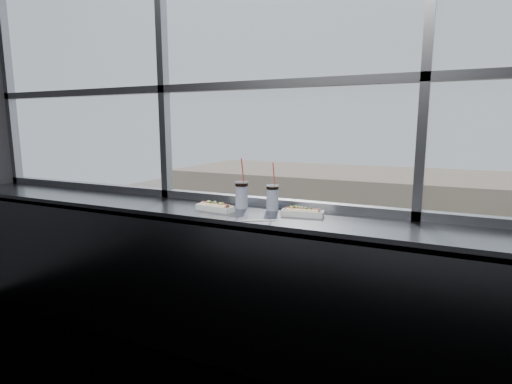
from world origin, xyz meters
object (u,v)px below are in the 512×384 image
at_px(soda_cup_right, 272,196).
at_px(loose_straw, 260,220).
at_px(tree_left, 301,234).
at_px(hotdog_tray_right, 303,212).
at_px(hotdog_tray_left, 215,207).
at_px(pedestrian_b, 410,280).
at_px(car_near_c, 397,371).
at_px(car_far_a, 294,281).
at_px(wrapper, 214,210).
at_px(car_near_a, 175,316).
at_px(pedestrian_a, 342,267).
at_px(tree_center, 427,250).
at_px(car_near_b, 295,345).
at_px(soda_cup_left, 242,193).

bearing_deg(soda_cup_right, loose_straw, -80.28).
bearing_deg(tree_left, hotdog_tray_right, -71.40).
bearing_deg(tree_left, hotdog_tray_left, -72.61).
xyz_separation_m(hotdog_tray_left, loose_straw, (0.42, -0.14, -0.02)).
bearing_deg(pedestrian_b, car_near_c, 91.58).
height_order(car_far_a, tree_left, tree_left).
distance_m(hotdog_tray_left, soda_cup_right, 0.42).
height_order(soda_cup_right, pedestrian_b, soda_cup_right).
bearing_deg(hotdog_tray_left, car_far_a, 115.07).
height_order(wrapper, pedestrian_b, wrapper).
height_order(wrapper, car_near_a, wrapper).
distance_m(hotdog_tray_right, car_near_a, 23.89).
bearing_deg(soda_cup_right, wrapper, -148.17).
xyz_separation_m(soda_cup_right, pedestrian_a, (-5.94, 29.20, -11.23)).
bearing_deg(car_near_a, car_near_c, -89.56).
bearing_deg(pedestrian_a, car_near_a, 150.65).
bearing_deg(soda_cup_right, hotdog_tray_right, -20.10).
bearing_deg(hotdog_tray_left, tree_left, 114.24).
distance_m(car_near_c, tree_left, 15.25).
relative_size(soda_cup_right, pedestrian_b, 0.15).
relative_size(car_near_c, tree_center, 1.04).
bearing_deg(wrapper, tree_center, 88.38).
relative_size(soda_cup_right, pedestrian_a, 0.19).
relative_size(pedestrian_b, pedestrian_a, 1.24).
bearing_deg(car_near_a, tree_center, -48.41).
bearing_deg(car_near_b, soda_cup_right, -155.89).
relative_size(hotdog_tray_right, tree_left, 0.05).
bearing_deg(car_far_a, tree_center, -60.54).
bearing_deg(soda_cup_left, tree_left, 107.73).
height_order(hotdog_tray_left, car_near_b, hotdog_tray_left).
height_order(wrapper, car_near_c, wrapper).
bearing_deg(hotdog_tray_right, car_near_a, 120.22).
relative_size(soda_cup_right, car_near_a, 0.06).
xyz_separation_m(hotdog_tray_right, car_near_c, (-0.49, 16.23, -11.14)).
bearing_deg(hotdog_tray_left, soda_cup_left, 61.59).
bearing_deg(car_near_a, hotdog_tray_left, -141.20).
height_order(loose_straw, tree_center, loose_straw).
distance_m(car_far_a, tree_left, 4.78).
height_order(hotdog_tray_right, loose_straw, hotdog_tray_right).
bearing_deg(car_near_c, hotdog_tray_left, -173.51).
distance_m(loose_straw, car_near_c, 19.88).
height_order(hotdog_tray_right, car_near_a, hotdog_tray_right).
bearing_deg(car_near_b, pedestrian_a, 8.01).
height_order(hotdog_tray_left, soda_cup_right, soda_cup_right).
distance_m(hotdog_tray_left, loose_straw, 0.45).
distance_m(car_near_b, tree_center, 13.60).
xyz_separation_m(car_near_c, pedestrian_b, (-0.33, 11.91, 0.21)).
distance_m(wrapper, tree_center, 29.60).
bearing_deg(car_far_a, car_near_a, 153.49).
bearing_deg(car_near_b, car_near_a, 95.62).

